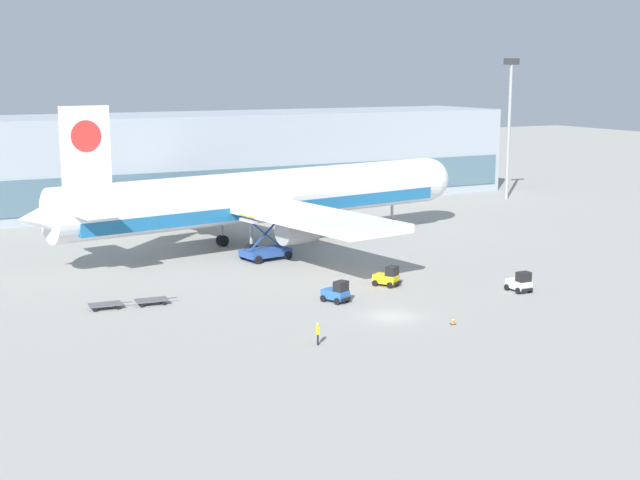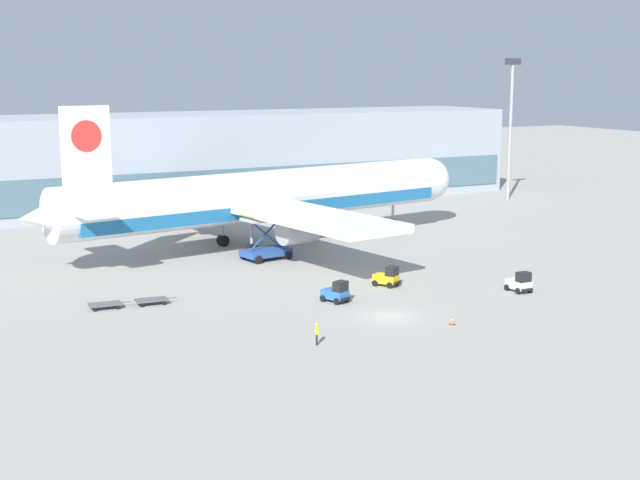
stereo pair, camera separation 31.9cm
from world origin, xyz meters
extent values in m
plane|color=#9E9B93|center=(0.00, 0.00, 0.00)|extent=(400.00, 400.00, 0.00)
cube|color=#9EA8B2|center=(14.36, 68.89, 7.00)|extent=(90.00, 18.00, 14.00)
cube|color=slate|center=(14.36, 59.79, 3.85)|extent=(88.20, 0.20, 4.90)
cylinder|color=#9EA0A5|center=(53.87, 50.92, 10.70)|extent=(0.50, 0.50, 21.39)
cube|color=#333338|center=(53.87, 50.92, 21.89)|extent=(2.80, 0.50, 1.00)
cylinder|color=white|center=(3.29, 32.95, 6.10)|extent=(52.25, 14.17, 5.80)
cube|color=#1E669E|center=(3.29, 32.95, 4.79)|extent=(48.13, 13.38, 1.45)
sphere|color=white|center=(28.95, 37.17, 6.10)|extent=(5.68, 5.68, 5.68)
cone|color=white|center=(-22.36, 28.73, 6.10)|extent=(7.19, 6.47, 5.51)
cube|color=white|center=(-18.26, 29.40, 13.00)|extent=(5.20, 1.28, 8.00)
cylinder|color=red|center=(-18.26, 29.40, 13.96)|extent=(3.25, 1.06, 3.20)
cube|color=white|center=(-19.28, 29.23, 6.68)|extent=(5.66, 13.41, 0.50)
cube|color=white|center=(0.73, 32.53, 5.38)|extent=(15.69, 48.66, 0.90)
cylinder|color=#9EA0A5|center=(2.37, 22.58, 3.58)|extent=(4.60, 3.44, 2.80)
cylinder|color=#9EA0A5|center=(-0.91, 42.47, 3.58)|extent=(4.60, 3.44, 2.80)
cylinder|color=#9EA0A5|center=(22.79, 36.16, 2.65)|extent=(0.36, 0.36, 4.00)
cylinder|color=black|center=(22.79, 36.16, 0.65)|extent=(1.43, 1.10, 1.30)
cylinder|color=#9EA0A5|center=(-0.29, 29.12, 2.65)|extent=(0.36, 0.36, 4.00)
cylinder|color=black|center=(-0.29, 29.12, 0.65)|extent=(1.43, 1.10, 1.30)
cylinder|color=#9EA0A5|center=(-1.33, 35.43, 2.65)|extent=(0.36, 0.36, 4.00)
cylinder|color=black|center=(-1.33, 35.43, 0.65)|extent=(1.43, 1.10, 1.30)
cube|color=#284C99|center=(0.09, 26.08, 0.80)|extent=(5.62, 3.80, 0.70)
cube|color=#B2B2B7|center=(0.09, 26.08, 4.56)|extent=(5.34, 3.61, 0.30)
cube|color=yellow|center=(0.09, 26.08, 5.11)|extent=(5.34, 3.61, 0.08)
cube|color=#284C99|center=(0.09, 26.08, 2.85)|extent=(4.23, 0.85, 3.53)
cube|color=#284C99|center=(0.09, 26.08, 2.85)|extent=(4.23, 0.85, 3.53)
cylinder|color=black|center=(1.77, 27.88, 0.45)|extent=(0.95, 0.50, 0.90)
cylinder|color=black|center=(2.26, 24.92, 0.45)|extent=(0.95, 0.50, 0.90)
cylinder|color=black|center=(-2.07, 27.25, 0.45)|extent=(0.95, 0.50, 0.90)
cylinder|color=black|center=(-1.59, 24.29, 0.45)|extent=(0.95, 0.50, 0.90)
cube|color=yellow|center=(5.41, 9.52, 0.70)|extent=(2.37, 2.69, 0.80)
cube|color=black|center=(5.74, 8.96, 1.55)|extent=(1.53, 1.40, 0.90)
cube|color=black|center=(6.04, 8.46, 0.42)|extent=(1.17, 0.78, 0.24)
cylinder|color=black|center=(6.42, 9.18, 0.30)|extent=(0.51, 0.64, 0.60)
cylinder|color=black|center=(5.22, 8.47, 0.30)|extent=(0.51, 0.64, 0.60)
cylinder|color=black|center=(5.61, 10.57, 0.30)|extent=(0.51, 0.64, 0.60)
cylinder|color=black|center=(4.40, 9.86, 0.30)|extent=(0.51, 0.64, 0.60)
cube|color=silver|center=(15.32, 1.83, 0.70)|extent=(1.41, 2.31, 0.80)
cube|color=black|center=(15.32, 1.18, 1.55)|extent=(1.24, 0.90, 0.90)
cube|color=black|center=(15.32, 0.60, 0.42)|extent=(1.26, 0.16, 0.24)
cylinder|color=black|center=(16.02, 1.02, 0.30)|extent=(0.24, 0.60, 0.60)
cylinder|color=black|center=(14.62, 1.02, 0.30)|extent=(0.24, 0.60, 0.60)
cylinder|color=black|center=(16.01, 2.63, 0.30)|extent=(0.24, 0.60, 0.60)
cylinder|color=black|center=(14.61, 2.63, 0.30)|extent=(0.24, 0.60, 0.60)
cube|color=#2D66B7|center=(-1.84, 6.45, 0.70)|extent=(2.16, 2.66, 0.80)
cube|color=black|center=(-1.59, 5.85, 1.55)|extent=(1.49, 1.30, 0.90)
cube|color=black|center=(-1.37, 5.31, 0.42)|extent=(1.23, 0.62, 0.24)
cylinder|color=black|center=(-0.89, 5.97, 0.30)|extent=(0.45, 0.65, 0.60)
cylinder|color=black|center=(-2.18, 5.44, 0.30)|extent=(0.45, 0.65, 0.60)
cylinder|color=black|center=(-1.49, 7.46, 0.30)|extent=(0.45, 0.65, 0.60)
cylinder|color=black|center=(-2.79, 6.94, 0.30)|extent=(0.45, 0.65, 0.60)
cube|color=#56565B|center=(-20.83, 13.56, 0.42)|extent=(2.92, 1.74, 0.12)
cube|color=#56565B|center=(-18.98, 13.39, 0.42)|extent=(0.90, 0.16, 0.08)
cylinder|color=black|center=(-19.79, 14.11, 0.18)|extent=(0.37, 0.18, 0.36)
cylinder|color=black|center=(-19.91, 12.84, 0.18)|extent=(0.37, 0.18, 0.36)
cylinder|color=black|center=(-21.75, 14.28, 0.18)|extent=(0.37, 0.18, 0.36)
cylinder|color=black|center=(-21.86, 13.01, 0.18)|extent=(0.37, 0.18, 0.36)
cube|color=#56565B|center=(-16.80, 13.14, 0.42)|extent=(2.92, 1.74, 0.12)
cube|color=#56565B|center=(-14.96, 12.98, 0.42)|extent=(0.90, 0.16, 0.08)
cylinder|color=black|center=(-15.77, 13.69, 0.18)|extent=(0.37, 0.18, 0.36)
cylinder|color=black|center=(-15.88, 12.42, 0.18)|extent=(0.37, 0.18, 0.36)
cylinder|color=black|center=(-17.72, 13.86, 0.18)|extent=(0.37, 0.18, 0.36)
cylinder|color=black|center=(-17.83, 12.59, 0.18)|extent=(0.37, 0.18, 0.36)
cylinder|color=black|center=(-9.09, -4.12, 0.42)|extent=(0.14, 0.14, 0.84)
cylinder|color=black|center=(-9.18, -4.31, 0.42)|extent=(0.14, 0.14, 0.84)
cube|color=yellow|center=(-9.13, -4.22, 1.15)|extent=(0.35, 0.42, 0.63)
cylinder|color=yellow|center=(-9.03, -4.00, 1.18)|extent=(0.09, 0.09, 0.56)
cylinder|color=yellow|center=(-9.23, -4.43, 1.18)|extent=(0.09, 0.09, 0.56)
sphere|color=#DBB28E|center=(-9.13, -4.22, 1.58)|extent=(0.23, 0.23, 0.23)
sphere|color=yellow|center=(-9.13, -4.22, 1.64)|extent=(0.22, 0.22, 0.22)
cube|color=black|center=(3.27, -4.42, 0.02)|extent=(0.40, 0.40, 0.04)
cone|color=orange|center=(3.27, -4.42, 0.38)|extent=(0.32, 0.32, 0.67)
cylinder|color=white|center=(3.27, -4.42, 0.41)|extent=(0.19, 0.19, 0.09)
camera|label=1|loc=(-38.98, -61.79, 20.45)|focal=50.00mm
camera|label=2|loc=(-38.69, -61.94, 20.45)|focal=50.00mm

